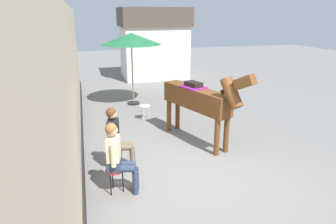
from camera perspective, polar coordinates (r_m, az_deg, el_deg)
name	(u,v)px	position (r m, az deg, el deg)	size (l,w,h in m)	color
ground_plane	(164,126)	(9.03, -0.68, -2.67)	(40.00, 40.00, 0.00)	slate
pub_facade_wall	(69,95)	(6.86, -18.28, 3.09)	(0.34, 14.00, 3.40)	#CCB793
distant_cottage	(154,42)	(15.86, -2.74, 13.09)	(3.40, 2.60, 3.50)	silver
seated_visitor_near	(117,155)	(5.59, -9.60, -8.00)	(0.61, 0.48, 1.39)	red
seated_visitor_far	(117,135)	(6.43, -9.75, -4.40)	(0.61, 0.48, 1.39)	black
saddled_horse_center	(199,99)	(7.61, 5.94, 2.40)	(1.26, 2.87, 2.06)	brown
cafe_parasol	(131,39)	(10.85, -7.01, 13.57)	(2.10, 2.10, 2.58)	black
spare_stool_white	(145,107)	(9.50, -4.42, 0.91)	(0.32, 0.32, 0.46)	white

